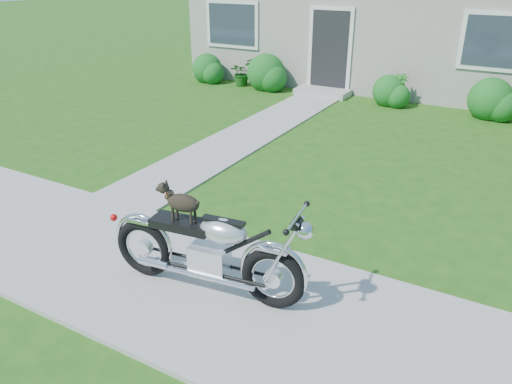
# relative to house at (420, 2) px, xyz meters

# --- Properties ---
(ground) EXTENTS (80.00, 80.00, 0.00)m
(ground) POSITION_rel_house_xyz_m (0.00, -11.99, -2.16)
(ground) COLOR #235114
(ground) RESTS_ON ground
(sidewalk) EXTENTS (24.00, 2.20, 0.04)m
(sidewalk) POSITION_rel_house_xyz_m (0.00, -11.99, -2.14)
(sidewalk) COLOR #9E9B93
(sidewalk) RESTS_ON ground
(walkway) EXTENTS (1.20, 8.00, 0.03)m
(walkway) POSITION_rel_house_xyz_m (-1.50, -6.99, -2.14)
(walkway) COLOR #9E9B93
(walkway) RESTS_ON ground
(house) EXTENTS (12.60, 7.03, 4.50)m
(house) POSITION_rel_house_xyz_m (0.00, 0.00, 0.00)
(house) COLOR #AFAA9E
(house) RESTS_ON ground
(shrub_row) EXTENTS (11.10, 1.19, 1.19)m
(shrub_row) POSITION_rel_house_xyz_m (0.79, -3.49, -1.72)
(shrub_row) COLOR #195E1D
(shrub_row) RESTS_ON ground
(potted_plant_left) EXTENTS (0.63, 0.71, 0.74)m
(potted_plant_left) POSITION_rel_house_xyz_m (-3.95, -3.44, -1.79)
(potted_plant_left) COLOR #164E14
(potted_plant_left) RESTS_ON ground
(potted_plant_right) EXTENTS (0.51, 0.51, 0.77)m
(potted_plant_right) POSITION_rel_house_xyz_m (0.50, -3.44, -1.77)
(potted_plant_right) COLOR #1E6D1F
(potted_plant_right) RESTS_ON ground
(motorcycle_with_dog) EXTENTS (2.22, 0.64, 1.16)m
(motorcycle_with_dog) POSITION_rel_house_xyz_m (0.84, -12.06, -1.61)
(motorcycle_with_dog) COLOR black
(motorcycle_with_dog) RESTS_ON sidewalk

